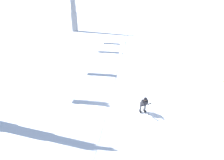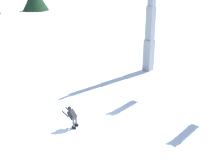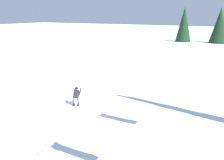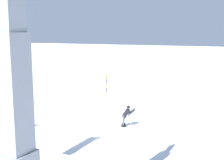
% 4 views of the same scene
% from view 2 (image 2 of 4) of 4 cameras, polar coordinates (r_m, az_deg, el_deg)
% --- Properties ---
extents(ground_plane, '(260.00, 260.00, 0.00)m').
position_cam_2_polar(ground_plane, '(16.77, -4.49, -10.93)').
color(ground_plane, white).
extents(skier_carving_main, '(1.69, 1.13, 1.58)m').
position_cam_2_polar(skier_carving_main, '(16.87, -8.59, -7.58)').
color(skier_carving_main, white).
rests_on(skier_carving_main, ground_plane).
extents(lift_tower_near, '(0.81, 2.41, 9.78)m').
position_cam_2_polar(lift_tower_near, '(25.14, 8.21, 10.71)').
color(lift_tower_near, gray).
rests_on(lift_tower_near, ground_plane).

